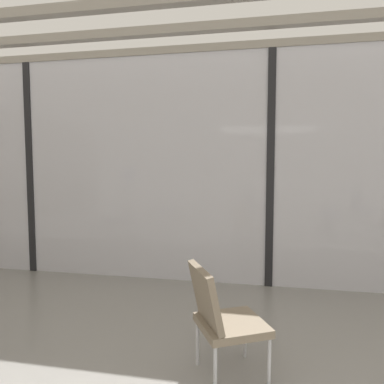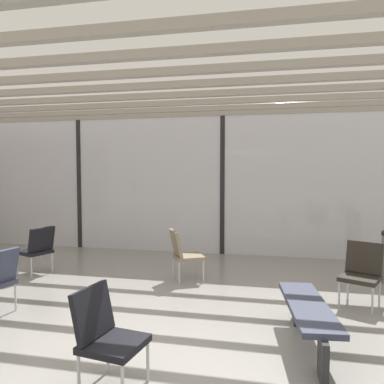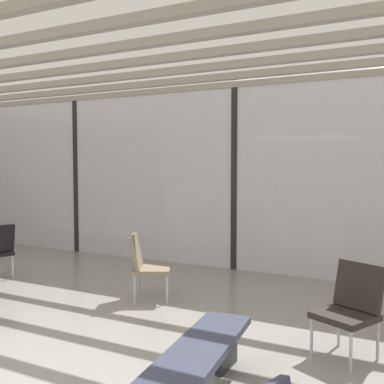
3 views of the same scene
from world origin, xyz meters
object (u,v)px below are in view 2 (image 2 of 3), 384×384
(lounge_chair_5, at_px, (183,252))
(waiting_bench, at_px, (308,313))
(parked_airplane, at_px, (240,160))
(lounge_chair_2, at_px, (105,332))
(lounge_chair_3, at_px, (362,270))
(lounge_chair_0, at_px, (38,247))

(lounge_chair_5, relative_size, waiting_bench, 0.51)
(lounge_chair_5, height_order, waiting_bench, lounge_chair_5)
(parked_airplane, height_order, lounge_chair_2, parked_airplane)
(lounge_chair_2, relative_size, lounge_chair_3, 1.00)
(lounge_chair_0, xyz_separation_m, waiting_bench, (4.52, -1.88, -0.13))
(lounge_chair_3, relative_size, waiting_bench, 0.51)
(lounge_chair_5, bearing_deg, lounge_chair_3, -130.78)
(lounge_chair_2, relative_size, lounge_chair_5, 1.00)
(parked_airplane, distance_m, lounge_chair_3, 9.34)
(lounge_chair_2, distance_m, lounge_chair_3, 3.69)
(lounge_chair_0, distance_m, waiting_bench, 4.90)
(lounge_chair_5, bearing_deg, waiting_bench, -165.79)
(lounge_chair_0, relative_size, waiting_bench, 0.51)
(parked_airplane, height_order, lounge_chair_5, parked_airplane)
(lounge_chair_0, relative_size, lounge_chair_3, 1.00)
(lounge_chair_0, xyz_separation_m, lounge_chair_5, (2.66, 0.20, 0.00))
(lounge_chair_3, bearing_deg, lounge_chair_0, -159.04)
(lounge_chair_2, xyz_separation_m, lounge_chair_5, (-0.08, 3.23, 0.00))
(lounge_chair_0, xyz_separation_m, lounge_chair_3, (5.37, -0.44, 0.00))
(parked_airplane, height_order, lounge_chair_3, parked_airplane)
(parked_airplane, distance_m, waiting_bench, 10.58)
(lounge_chair_3, bearing_deg, waiting_bench, -94.77)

